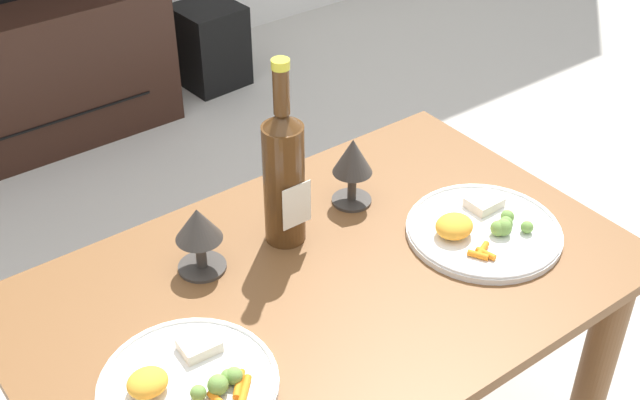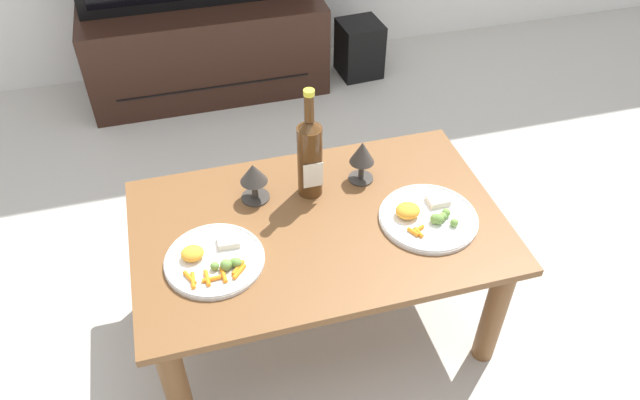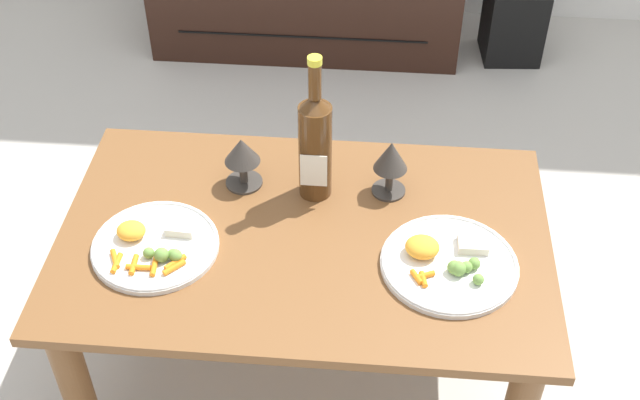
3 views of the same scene
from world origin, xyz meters
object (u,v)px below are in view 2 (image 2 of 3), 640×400
at_px(floor_speaker, 359,48).
at_px(goblet_left, 254,176).
at_px(tv_stand, 207,49).
at_px(wine_bottle, 310,155).
at_px(dinner_plate_left, 214,259).
at_px(dining_table, 319,243).
at_px(dinner_plate_right, 427,216).
at_px(goblet_right, 362,155).

relative_size(floor_speaker, goblet_left, 2.23).
distance_m(tv_stand, wine_bottle, 1.51).
relative_size(wine_bottle, dinner_plate_left, 1.33).
xyz_separation_m(tv_stand, wine_bottle, (0.16, -1.45, 0.38)).
relative_size(dining_table, floor_speaker, 3.74).
distance_m(wine_bottle, dinner_plate_left, 0.42).
bearing_deg(dinner_plate_right, tv_stand, 105.61).
relative_size(dining_table, wine_bottle, 2.97).
relative_size(dining_table, goblet_right, 7.56).
relative_size(floor_speaker, wine_bottle, 0.79).
bearing_deg(wine_bottle, floor_speaker, 65.58).
relative_size(floor_speaker, dinner_plate_left, 1.05).
relative_size(wine_bottle, goblet_right, 2.55).
bearing_deg(dinner_plate_left, goblet_right, 24.94).
bearing_deg(dinner_plate_left, goblet_left, 55.62).
xyz_separation_m(dinner_plate_left, dinner_plate_right, (0.64, 0.00, 0.00)).
bearing_deg(goblet_left, tv_stand, 89.61).
relative_size(goblet_left, dinner_plate_right, 0.44).
relative_size(wine_bottle, dinner_plate_right, 1.25).
bearing_deg(dinner_plate_right, dining_table, 167.25).
height_order(goblet_right, dinner_plate_left, goblet_right).
bearing_deg(tv_stand, wine_bottle, -83.63).
distance_m(dining_table, goblet_left, 0.28).
bearing_deg(dining_table, dinner_plate_right, -12.75).
xyz_separation_m(goblet_left, dinner_plate_left, (-0.16, -0.23, -0.08)).
bearing_deg(dinner_plate_left, tv_stand, 84.18).
distance_m(dining_table, dinner_plate_left, 0.34).
xyz_separation_m(dining_table, wine_bottle, (0.01, 0.14, 0.23)).
height_order(floor_speaker, wine_bottle, wine_bottle).
xyz_separation_m(floor_speaker, dinner_plate_left, (-0.97, -1.62, 0.33)).
bearing_deg(dining_table, wine_bottle, 84.96).
bearing_deg(floor_speaker, dining_table, -116.96).
xyz_separation_m(tv_stand, dinner_plate_right, (0.47, -1.67, 0.25)).
height_order(floor_speaker, goblet_right, goblet_right).
distance_m(dining_table, goblet_right, 0.30).
bearing_deg(wine_bottle, dinner_plate_right, -35.33).
relative_size(tv_stand, floor_speaker, 4.01).
bearing_deg(goblet_left, goblet_right, 0.00).
distance_m(tv_stand, goblet_left, 1.47).
bearing_deg(goblet_left, dining_table, -45.12).
xyz_separation_m(dining_table, tv_stand, (-0.15, 1.59, -0.15)).
xyz_separation_m(dining_table, dinner_plate_left, (-0.32, -0.07, 0.10)).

